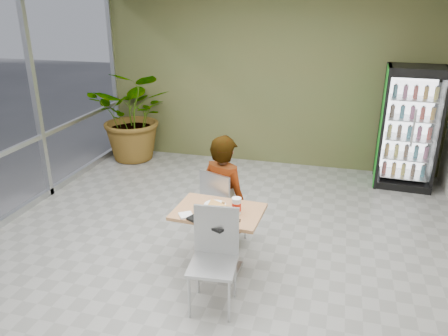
% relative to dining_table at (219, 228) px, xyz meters
% --- Properties ---
extents(ground, '(7.00, 7.00, 0.00)m').
position_rel_dining_table_xyz_m(ground, '(-0.11, 0.11, -0.54)').
color(ground, gray).
rests_on(ground, ground).
extents(room_envelope, '(6.00, 7.00, 3.20)m').
position_rel_dining_table_xyz_m(room_envelope, '(-0.11, 0.11, 1.06)').
color(room_envelope, beige).
rests_on(room_envelope, ground).
extents(dining_table, '(0.97, 0.70, 0.75)m').
position_rel_dining_table_xyz_m(dining_table, '(0.00, 0.00, 0.00)').
color(dining_table, '#BD7D51').
rests_on(dining_table, ground).
extents(chair_far, '(0.57, 0.57, 0.98)m').
position_rel_dining_table_xyz_m(chair_far, '(-0.14, 0.55, 0.04)').
color(chair_far, '#B1B3B6').
rests_on(chair_far, ground).
extents(chair_near, '(0.49, 0.49, 1.01)m').
position_rel_dining_table_xyz_m(chair_near, '(0.11, -0.53, 0.06)').
color(chair_near, '#B1B3B6').
rests_on(chair_near, ground).
extents(seated_woman, '(0.74, 0.61, 1.71)m').
position_rel_dining_table_xyz_m(seated_woman, '(-0.10, 0.59, 0.02)').
color(seated_woman, black).
rests_on(seated_woman, ground).
extents(pizza_plate, '(0.35, 0.31, 0.03)m').
position_rel_dining_table_xyz_m(pizza_plate, '(-0.07, 0.10, 0.23)').
color(pizza_plate, white).
rests_on(pizza_plate, dining_table).
extents(soda_cup, '(0.10, 0.10, 0.18)m').
position_rel_dining_table_xyz_m(soda_cup, '(0.20, -0.02, 0.30)').
color(soda_cup, white).
rests_on(soda_cup, dining_table).
extents(napkin_stack, '(0.19, 0.19, 0.02)m').
position_rel_dining_table_xyz_m(napkin_stack, '(-0.29, -0.22, 0.22)').
color(napkin_stack, white).
rests_on(napkin_stack, dining_table).
extents(cafeteria_tray, '(0.55, 0.49, 0.03)m').
position_rel_dining_table_xyz_m(cafeteria_tray, '(0.01, -0.24, 0.23)').
color(cafeteria_tray, black).
rests_on(cafeteria_tray, dining_table).
extents(beverage_fridge, '(0.92, 0.72, 1.92)m').
position_rel_dining_table_xyz_m(beverage_fridge, '(2.25, 3.13, 0.43)').
color(beverage_fridge, black).
rests_on(beverage_fridge, ground).
extents(potted_plant, '(1.62, 1.42, 1.70)m').
position_rel_dining_table_xyz_m(potted_plant, '(-2.49, 3.14, 0.32)').
color(potted_plant, '#356729').
rests_on(potted_plant, ground).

